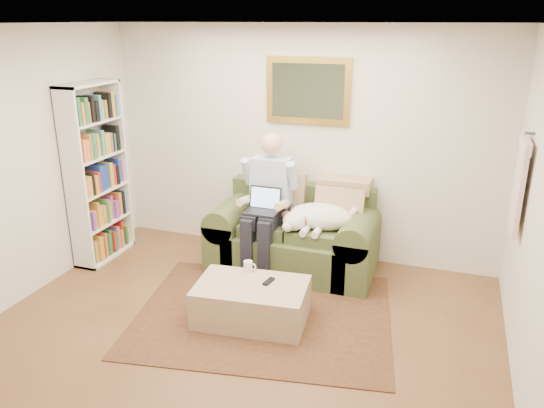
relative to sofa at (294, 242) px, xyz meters
The scene contains 12 objects.
room_shell 1.94m from the sofa, 92.81° to the right, with size 4.51×5.00×2.61m.
rug 1.09m from the sofa, 88.36° to the right, with size 2.34×1.87×0.01m, color #342115.
sofa is the anchor object (origin of this frame).
seated_man 0.54m from the sofa, 148.55° to the right, with size 0.59×0.84×1.50m, color #8CA7D8, non-canonical shape.
laptop 0.60m from the sofa, 138.98° to the right, with size 0.35×0.27×0.25m.
sleeping_dog 0.50m from the sofa, 15.74° to the right, with size 0.73×0.46×0.27m, color white, non-canonical shape.
ottoman 1.18m from the sofa, 92.01° to the right, with size 1.00×0.64×0.36m, color tan.
coffee_mug 0.94m from the sofa, 100.53° to the right, with size 0.08×0.08×0.10m, color white.
tv_remote 1.09m from the sofa, 85.10° to the right, with size 0.05×0.15×0.02m, color black.
bookshelf 2.33m from the sofa, 169.21° to the right, with size 0.28×0.80×2.00m, color white, non-canonical shape.
wall_mirror 1.66m from the sofa, 90.00° to the left, with size 0.94×0.04×0.72m.
hanging_shirt 2.39m from the sofa, 11.15° to the right, with size 0.06×0.52×0.90m, color beige, non-canonical shape.
Camera 1 is at (1.62, -3.13, 2.64)m, focal length 35.00 mm.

